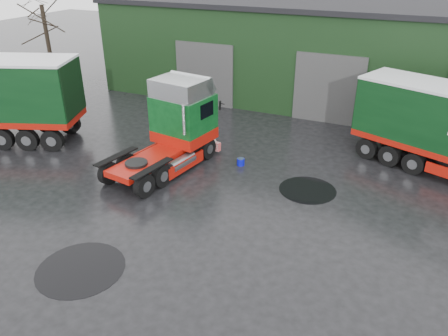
# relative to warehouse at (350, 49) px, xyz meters

# --- Properties ---
(ground) EXTENTS (100.00, 100.00, 0.00)m
(ground) POSITION_rel_warehouse_xyz_m (-2.00, -20.00, -3.16)
(ground) COLOR black
(warehouse) EXTENTS (32.40, 12.40, 6.30)m
(warehouse) POSITION_rel_warehouse_xyz_m (0.00, 0.00, 0.00)
(warehouse) COLOR black
(warehouse) RESTS_ON ground
(hero_tractor) EXTENTS (3.72, 6.81, 4.01)m
(hero_tractor) POSITION_rel_warehouse_xyz_m (-5.53, -15.50, -1.15)
(hero_tractor) COLOR #0A4017
(hero_tractor) RESTS_ON ground
(wash_bucket) EXTENTS (0.36, 0.36, 0.34)m
(wash_bucket) POSITION_rel_warehouse_xyz_m (-2.35, -13.49, -2.99)
(wash_bucket) COLOR #080BB9
(wash_bucket) RESTS_ON ground
(tree_left) EXTENTS (4.40, 4.40, 8.50)m
(tree_left) POSITION_rel_warehouse_xyz_m (-19.00, -8.00, 1.09)
(tree_left) COLOR black
(tree_left) RESTS_ON ground
(tree_back_a) EXTENTS (4.40, 4.40, 9.50)m
(tree_back_a) POSITION_rel_warehouse_xyz_m (-8.00, 10.00, 1.59)
(tree_back_a) COLOR black
(tree_back_a) RESTS_ON ground
(puddle_0) EXTENTS (2.85, 2.85, 0.01)m
(puddle_0) POSITION_rel_warehouse_xyz_m (-4.16, -22.65, -3.15)
(puddle_0) COLOR black
(puddle_0) RESTS_ON ground
(puddle_1) EXTENTS (2.45, 2.45, 0.01)m
(puddle_1) POSITION_rel_warehouse_xyz_m (1.19, -14.53, -3.15)
(puddle_1) COLOR black
(puddle_1) RESTS_ON ground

